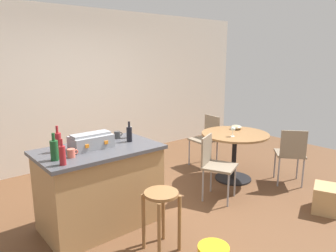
{
  "coord_description": "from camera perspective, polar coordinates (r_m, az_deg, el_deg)",
  "views": [
    {
      "loc": [
        -2.2,
        -2.82,
        1.9
      ],
      "look_at": [
        0.35,
        0.24,
        1.0
      ],
      "focal_mm": 33.61,
      "sensor_mm": 36.0,
      "label": 1
    }
  ],
  "objects": [
    {
      "name": "ground_plane",
      "position": [
        4.05,
        -1.68,
        -15.23
      ],
      "size": [
        8.8,
        8.8,
        0.0
      ],
      "primitive_type": "plane",
      "color": "brown"
    },
    {
      "name": "back_wall",
      "position": [
        5.71,
        -17.04,
        6.65
      ],
      "size": [
        8.0,
        0.1,
        2.7
      ],
      "primitive_type": "cube",
      "color": "beige",
      "rests_on": "ground_plane"
    },
    {
      "name": "kitchen_island",
      "position": [
        3.67,
        -12.17,
        -10.7
      ],
      "size": [
        1.32,
        0.79,
        0.91
      ],
      "color": "#A37A4C",
      "rests_on": "ground_plane"
    },
    {
      "name": "wooden_stool",
      "position": [
        3.16,
        -1.22,
        -14.54
      ],
      "size": [
        0.34,
        0.34,
        0.61
      ],
      "color": "olive",
      "rests_on": "ground_plane"
    },
    {
      "name": "dining_table",
      "position": [
        4.92,
        11.99,
        -3.25
      ],
      "size": [
        1.01,
        1.01,
        0.74
      ],
      "color": "black",
      "rests_on": "ground_plane"
    },
    {
      "name": "folding_chair_near",
      "position": [
        4.26,
        8.48,
        -6.54
      ],
      "size": [
        0.53,
        0.53,
        0.86
      ],
      "color": "#7F705B",
      "rests_on": "ground_plane"
    },
    {
      "name": "folding_chair_far",
      "position": [
        4.98,
        21.4,
        -4.41
      ],
      "size": [
        0.56,
        0.56,
        0.86
      ],
      "color": "#7F705B",
      "rests_on": "ground_plane"
    },
    {
      "name": "folding_chair_left",
      "position": [
        5.49,
        6.99,
        -1.89
      ],
      "size": [
        0.44,
        0.44,
        0.88
      ],
      "color": "#7F705B",
      "rests_on": "ground_plane"
    },
    {
      "name": "toolbox",
      "position": [
        3.51,
        -13.77,
        -2.68
      ],
      "size": [
        0.44,
        0.26,
        0.17
      ],
      "color": "gray",
      "rests_on": "kitchen_island"
    },
    {
      "name": "bottle_0",
      "position": [
        3.88,
        -7.02,
        -1.06
      ],
      "size": [
        0.07,
        0.07,
        0.19
      ],
      "color": "#B7B2AD",
      "rests_on": "kitchen_island"
    },
    {
      "name": "bottle_1",
      "position": [
        3.21,
        -19.93,
        -4.08
      ],
      "size": [
        0.08,
        0.08,
        0.27
      ],
      "color": "#194C23",
      "rests_on": "kitchen_island"
    },
    {
      "name": "bottle_2",
      "position": [
        3.69,
        -7.04,
        -1.43
      ],
      "size": [
        0.07,
        0.07,
        0.24
      ],
      "color": "black",
      "rests_on": "kitchen_island"
    },
    {
      "name": "bottle_3",
      "position": [
        3.05,
        -18.61,
        -4.99
      ],
      "size": [
        0.06,
        0.06,
        0.25
      ],
      "color": "maroon",
      "rests_on": "kitchen_island"
    },
    {
      "name": "bottle_4",
      "position": [
        3.47,
        -19.34,
        -2.73
      ],
      "size": [
        0.07,
        0.07,
        0.28
      ],
      "color": "maroon",
      "rests_on": "kitchen_island"
    },
    {
      "name": "cup_0",
      "position": [
        3.87,
        -9.16,
        -1.59
      ],
      "size": [
        0.11,
        0.07,
        0.09
      ],
      "color": "#383838",
      "rests_on": "kitchen_island"
    },
    {
      "name": "cup_1",
      "position": [
        3.26,
        -17.11,
        -4.72
      ],
      "size": [
        0.11,
        0.08,
        0.09
      ],
      "color": "#DB6651",
      "rests_on": "kitchen_island"
    },
    {
      "name": "wine_glass",
      "position": [
        4.66,
        11.7,
        -0.58
      ],
      "size": [
        0.07,
        0.07,
        0.14
      ],
      "color": "silver",
      "rests_on": "dining_table"
    },
    {
      "name": "serving_bowl",
      "position": [
        5.13,
        12.27,
        -0.2
      ],
      "size": [
        0.18,
        0.18,
        0.07
      ],
      "primitive_type": "ellipsoid",
      "color": "tan",
      "rests_on": "dining_table"
    },
    {
      "name": "cardboard_box",
      "position": [
        4.45,
        26.72,
        -11.68
      ],
      "size": [
        0.45,
        0.41,
        0.32
      ],
      "primitive_type": "cube",
      "rotation": [
        0.0,
        0.0,
        0.39
      ],
      "color": "tan",
      "rests_on": "ground_plane"
    }
  ]
}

